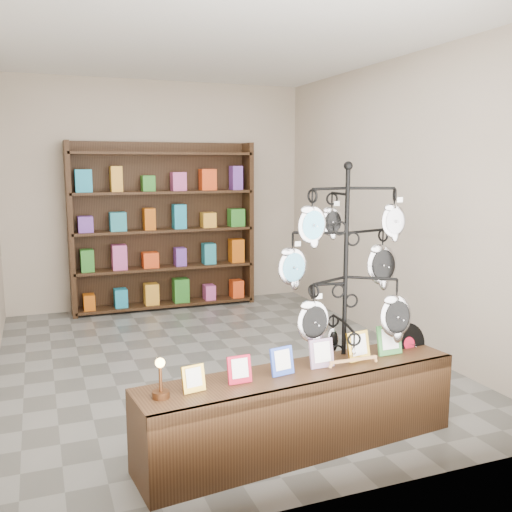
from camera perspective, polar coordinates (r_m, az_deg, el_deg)
The scene contains 5 objects.
ground at distance 5.71m, azimuth -4.08°, elevation -10.38°, with size 5.00×5.00×0.00m, color slate.
room_envelope at distance 5.39m, azimuth -4.30°, elevation 8.52°, with size 5.00×5.00×5.00m.
display_tree at distance 4.09m, azimuth 8.94°, elevation -2.14°, with size 0.99×0.88×1.93m.
front_shelf at distance 3.97m, azimuth 4.56°, elevation -15.06°, with size 2.28×0.70×0.79m.
back_shelving at distance 7.66m, azimuth -9.22°, elevation 2.43°, with size 2.42×0.36×2.20m.
Camera 1 is at (-1.56, -5.16, 1.90)m, focal length 40.00 mm.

